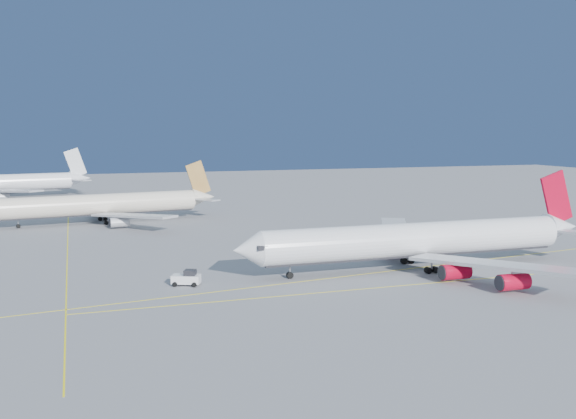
% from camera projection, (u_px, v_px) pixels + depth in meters
% --- Properties ---
extents(ground, '(500.00, 500.00, 0.00)m').
position_uv_depth(ground, '(324.00, 269.00, 105.29)').
color(ground, slate).
rests_on(ground, ground).
extents(taxiway_lines, '(118.86, 140.00, 0.02)m').
position_uv_depth(taxiway_lines, '(227.00, 268.00, 106.59)').
color(taxiway_lines, yellow).
rests_on(taxiway_lines, ground).
extents(airliner_virgin, '(63.76, 57.45, 15.77)m').
position_uv_depth(airliner_virgin, '(422.00, 240.00, 105.66)').
color(airliner_virgin, white).
rests_on(airliner_virgin, ground).
extents(airliner_etihad, '(56.85, 52.04, 14.86)m').
position_uv_depth(airliner_etihad, '(107.00, 204.00, 157.80)').
color(airliner_etihad, beige).
rests_on(airliner_etihad, ground).
extents(pushback_tug, '(4.59, 3.73, 2.31)m').
position_uv_depth(pushback_tug, '(187.00, 278.00, 94.41)').
color(pushback_tug, white).
rests_on(pushback_tug, ground).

